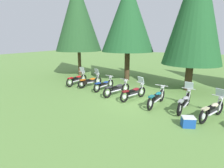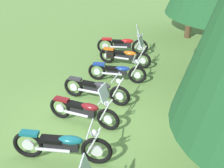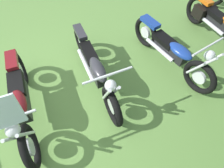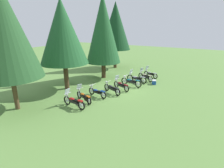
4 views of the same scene
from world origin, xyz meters
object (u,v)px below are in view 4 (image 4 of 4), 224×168
at_px(motorcycle_8, 150,74).
at_px(pine_tree_1, 62,32).
at_px(motorcycle_6, 136,78).
at_px(motorcycle_2, 97,92).
at_px(motorcycle_3, 112,89).
at_px(motorcycle_1, 84,96).
at_px(motorcycle_7, 145,76).
at_px(motorcycle_4, 121,85).
at_px(picnic_cooler, 154,82).
at_px(pine_tree_2, 103,29).
at_px(pine_tree_3, 115,26).
at_px(motorcycle_5, 131,82).
at_px(pine_tree_0, 3,29).
at_px(motorcycle_0, 74,101).

relative_size(motorcycle_8, pine_tree_1, 0.24).
height_order(motorcycle_6, motorcycle_8, motorcycle_6).
distance_m(motorcycle_2, motorcycle_3, 1.55).
bearing_deg(motorcycle_1, motorcycle_7, -84.54).
relative_size(motorcycle_3, motorcycle_4, 1.06).
relative_size(motorcycle_1, picnic_cooler, 3.32).
xyz_separation_m(motorcycle_2, motorcycle_6, (5.63, -1.28, 0.05)).
bearing_deg(pine_tree_1, picnic_cooler, -49.74).
distance_m(pine_tree_2, pine_tree_3, 5.71).
xyz_separation_m(motorcycle_2, picnic_cooler, (6.02, -3.16, -0.19)).
distance_m(motorcycle_2, motorcycle_6, 5.77).
relative_size(motorcycle_5, motorcycle_6, 0.99).
distance_m(motorcycle_8, pine_tree_3, 8.80).
distance_m(motorcycle_7, pine_tree_2, 7.13).
xyz_separation_m(motorcycle_3, motorcycle_5, (2.78, -0.63, 0.03)).
distance_m(motorcycle_1, motorcycle_4, 4.30).
xyz_separation_m(motorcycle_3, pine_tree_3, (9.44, 5.14, 5.49)).
bearing_deg(motorcycle_1, pine_tree_1, -4.84).
distance_m(motorcycle_3, pine_tree_0, 9.46).
bearing_deg(motorcycle_6, motorcycle_0, 85.79).
height_order(motorcycle_1, motorcycle_3, motorcycle_1).
bearing_deg(motorcycle_2, motorcycle_5, -97.30).
bearing_deg(pine_tree_2, motorcycle_4, -125.04).
height_order(motorcycle_1, pine_tree_2, pine_tree_2).
xyz_separation_m(motorcycle_0, pine_tree_0, (-2.41, 3.42, 5.28)).
height_order(motorcycle_2, pine_tree_0, pine_tree_0).
bearing_deg(motorcycle_3, motorcycle_7, -81.53).
height_order(motorcycle_0, motorcycle_7, motorcycle_0).
height_order(motorcycle_4, pine_tree_2, pine_tree_2).
height_order(pine_tree_1, picnic_cooler, pine_tree_1).
height_order(pine_tree_2, pine_tree_3, pine_tree_2).
xyz_separation_m(pine_tree_1, pine_tree_2, (5.22, -0.90, 0.18)).
relative_size(motorcycle_6, pine_tree_0, 0.27).
relative_size(motorcycle_2, picnic_cooler, 3.36).
relative_size(motorcycle_6, picnic_cooler, 3.83).
xyz_separation_m(motorcycle_4, motorcycle_7, (4.23, -0.88, 0.01)).
height_order(motorcycle_0, motorcycle_5, motorcycle_0).
bearing_deg(pine_tree_0, motorcycle_2, -35.92).
height_order(motorcycle_5, picnic_cooler, motorcycle_5).
height_order(motorcycle_5, pine_tree_1, pine_tree_1).
bearing_deg(motorcycle_6, pine_tree_2, 10.06).
xyz_separation_m(motorcycle_3, motorcycle_4, (1.28, -0.27, 0.02)).
distance_m(pine_tree_1, picnic_cooler, 10.49).
bearing_deg(motorcycle_7, motorcycle_6, 91.38).
bearing_deg(motorcycle_5, motorcycle_2, 79.23).
bearing_deg(pine_tree_0, motorcycle_8, -22.74).
xyz_separation_m(motorcycle_2, motorcycle_7, (6.90, -1.81, 0.05)).
height_order(pine_tree_1, pine_tree_3, pine_tree_3).
height_order(motorcycle_3, motorcycle_7, motorcycle_7).
distance_m(motorcycle_0, pine_tree_3, 15.17).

